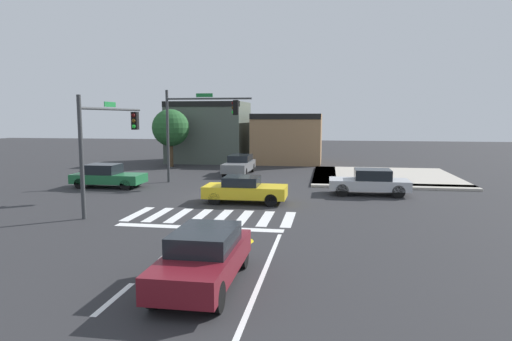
% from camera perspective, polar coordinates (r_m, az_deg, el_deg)
% --- Properties ---
extents(ground_plane, '(120.00, 120.00, 0.00)m').
position_cam_1_polar(ground_plane, '(24.04, -2.99, -3.54)').
color(ground_plane, '#2B2B2D').
extents(crosswalk_near, '(7.23, 2.94, 0.01)m').
position_cam_1_polar(crosswalk_near, '(19.75, -5.76, -5.85)').
color(crosswalk_near, silver).
rests_on(crosswalk_near, ground_plane).
extents(lane_markings, '(6.80, 18.75, 0.01)m').
position_cam_1_polar(lane_markings, '(13.04, -8.77, -12.65)').
color(lane_markings, white).
rests_on(lane_markings, ground_plane).
extents(bike_detector_marking, '(1.14, 1.14, 0.01)m').
position_cam_1_polar(bike_detector_marking, '(15.88, -2.39, -9.00)').
color(bike_detector_marking, yellow).
rests_on(bike_detector_marking, ground_plane).
extents(curb_corner_northeast, '(10.00, 10.60, 0.15)m').
position_cam_1_polar(curb_corner_northeast, '(32.98, 15.19, -0.80)').
color(curb_corner_northeast, '#B2AA9E').
rests_on(curb_corner_northeast, ground_plane).
extents(storefront_row, '(14.35, 6.61, 5.74)m').
position_cam_1_polar(storefront_row, '(43.05, -1.72, 4.62)').
color(storefront_row, '#4C564C').
rests_on(storefront_row, ground_plane).
extents(traffic_signal_northwest, '(5.72, 0.32, 6.08)m').
position_cam_1_polar(traffic_signal_northwest, '(29.45, -7.54, 6.46)').
color(traffic_signal_northwest, '#383A3D').
rests_on(traffic_signal_northwest, ground_plane).
extents(traffic_signal_southwest, '(0.32, 6.07, 5.25)m').
position_cam_1_polar(traffic_signal_southwest, '(22.27, -18.26, 4.67)').
color(traffic_signal_southwest, '#383A3D').
rests_on(traffic_signal_southwest, ground_plane).
extents(car_green, '(4.33, 1.86, 1.44)m').
position_cam_1_polar(car_green, '(29.05, -18.45, -0.66)').
color(car_green, '#1E6638').
rests_on(car_green, ground_plane).
extents(car_silver, '(4.36, 1.90, 1.44)m').
position_cam_1_polar(car_silver, '(25.72, 14.32, -1.41)').
color(car_silver, '#B7BABF').
rests_on(car_silver, ground_plane).
extents(car_yellow, '(4.16, 1.81, 1.34)m').
position_cam_1_polar(car_yellow, '(22.66, -1.46, -2.44)').
color(car_yellow, gold).
rests_on(car_yellow, ground_plane).
extents(car_gray, '(1.75, 4.78, 1.45)m').
position_cam_1_polar(car_gray, '(33.82, -2.14, 0.78)').
color(car_gray, slate).
rests_on(car_gray, ground_plane).
extents(car_maroon, '(1.71, 4.43, 1.45)m').
position_cam_1_polar(car_maroon, '(11.81, -6.66, -10.88)').
color(car_maroon, maroon).
rests_on(car_maroon, ground_plane).
extents(roadside_tree, '(3.21, 3.21, 5.00)m').
position_cam_1_polar(roadside_tree, '(39.50, -10.85, 5.36)').
color(roadside_tree, '#4C3823').
rests_on(roadside_tree, ground_plane).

